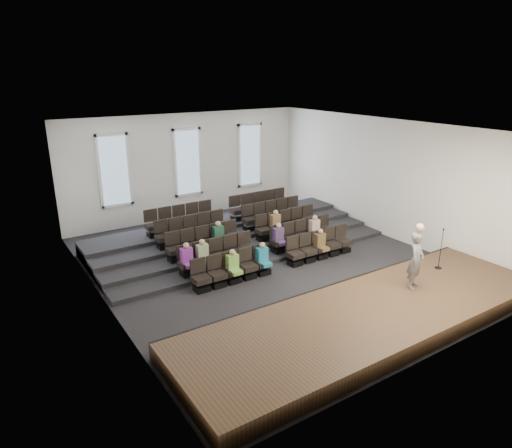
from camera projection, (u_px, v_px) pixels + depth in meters
The scene contains 14 objects.
ground at pixel (270, 264), 17.04m from camera, with size 14.00×14.00×0.00m, color black.
ceiling at pixel (271, 128), 15.43m from camera, with size 12.00×14.00×0.02m, color white.
wall_back at pixel (187, 166), 21.82m from camera, with size 12.00×0.04×5.00m, color white.
wall_front at pixel (441, 267), 10.65m from camera, with size 12.00×0.04×5.00m, color white.
wall_left at pixel (99, 230), 13.14m from camera, with size 0.04×14.00×5.00m, color white.
wall_right at pixel (387, 179), 19.33m from camera, with size 0.04×14.00×5.00m, color white.
stage at pixel (372, 317), 12.90m from camera, with size 11.80×3.60×0.50m, color #4C3420.
stage_lip at pixel (330, 292), 14.31m from camera, with size 11.80×0.06×0.52m, color black.
risers at pixel (228, 234), 19.50m from camera, with size 11.80×4.80×0.60m.
seating_rows at pixel (248, 235), 18.04m from camera, with size 6.80×4.70×1.67m.
windows at pixel (188, 162), 21.70m from camera, with size 8.44×0.10×3.24m.
audience at pixel (257, 242), 16.87m from camera, with size 6.05×2.64×1.10m.
speaker at pixel (416, 260), 13.84m from camera, with size 0.65×0.43×1.79m, color slate.
mic_stand at pixel (440, 256), 15.32m from camera, with size 0.24×0.24×1.42m.
Camera 1 is at (-8.93, -12.87, 6.87)m, focal length 32.00 mm.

